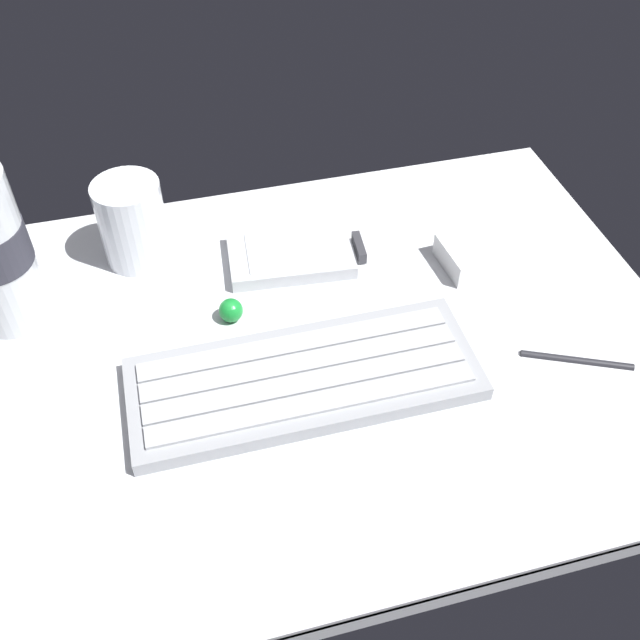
{
  "coord_description": "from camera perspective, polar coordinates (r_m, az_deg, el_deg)",
  "views": [
    {
      "loc": [
        -10.98,
        -41.87,
        47.64
      ],
      "look_at": [
        0.0,
        0.0,
        3.0
      ],
      "focal_mm": 40.96,
      "sensor_mm": 36.0,
      "label": 1
    }
  ],
  "objects": [
    {
      "name": "ground_plane",
      "position": [
        0.65,
        0.05,
        -2.59
      ],
      "size": [
        64.0,
        48.0,
        2.8
      ],
      "color": "silver"
    },
    {
      "name": "keyboard",
      "position": [
        0.61,
        -1.23,
        -4.57
      ],
      "size": [
        29.03,
        11.09,
        1.7
      ],
      "color": "#93969B",
      "rests_on": "ground_plane"
    },
    {
      "name": "handheld_device",
      "position": [
        0.72,
        -1.82,
        5.19
      ],
      "size": [
        13.26,
        8.64,
        1.5
      ],
      "color": "#B7BABF",
      "rests_on": "ground_plane"
    },
    {
      "name": "juice_cup",
      "position": [
        0.73,
        -14.38,
        7.18
      ],
      "size": [
        6.4,
        6.4,
        8.5
      ],
      "color": "silver",
      "rests_on": "ground_plane"
    },
    {
      "name": "charger_block",
      "position": [
        0.73,
        12.27,
        5.12
      ],
      "size": [
        7.41,
        6.12,
        2.4
      ],
      "primitive_type": "cube",
      "rotation": [
        0.0,
        0.0,
        0.08
      ],
      "color": "white",
      "rests_on": "ground_plane"
    },
    {
      "name": "trackball_mouse",
      "position": [
        0.66,
        -6.98,
        0.76
      ],
      "size": [
        2.2,
        2.2,
        2.2
      ],
      "primitive_type": "sphere",
      "color": "#198C33",
      "rests_on": "ground_plane"
    },
    {
      "name": "stylus_pen",
      "position": [
        0.67,
        19.48,
        -2.83
      ],
      "size": [
        8.94,
        4.57,
        0.7
      ],
      "primitive_type": "cylinder",
      "rotation": [
        0.0,
        1.57,
        -0.43
      ],
      "color": "#26262B",
      "rests_on": "ground_plane"
    }
  ]
}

